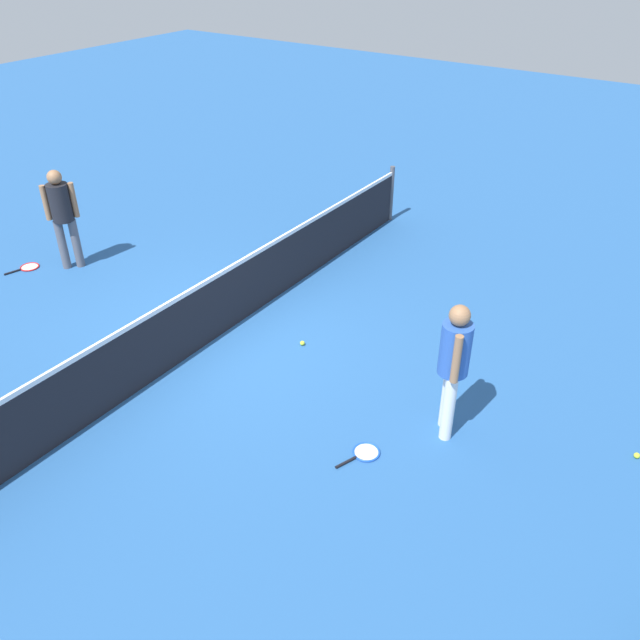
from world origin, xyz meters
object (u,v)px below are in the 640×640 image
Objects in this scene: tennis_racket_near_player at (364,453)px; player_near_side at (454,361)px; player_far_side at (62,211)px; tennis_ball_midcourt at (302,343)px; tennis_racket_far_player at (28,267)px; tennis_ball_by_net at (637,456)px.

player_near_side is at bearing -33.62° from tennis_racket_near_player.
tennis_ball_midcourt is (0.27, -4.59, -0.98)m from player_far_side.
player_far_side reaches higher than tennis_racket_near_player.
tennis_racket_far_player is at bearing 85.11° from tennis_racket_near_player.
tennis_racket_far_player is at bearing 91.96° from player_near_side.
player_far_side is at bearing 80.44° from tennis_racket_near_player.
tennis_racket_far_player is at bearing 96.30° from tennis_ball_by_net.
player_far_side is at bearing 93.42° from tennis_ball_midcourt.
tennis_racket_near_player is 9.18× the size of tennis_ball_midcourt.
tennis_racket_far_player is (-0.26, 7.60, -1.00)m from player_near_side.
tennis_racket_near_player is 9.18× the size of tennis_ball_by_net.
player_near_side is 1.44m from tennis_racket_near_player.
tennis_racket_near_player is (-0.86, 0.57, -1.00)m from player_near_side.
tennis_racket_near_player is 2.28m from tennis_ball_midcourt.
tennis_ball_midcourt is at bearing 93.94° from tennis_ball_by_net.
player_near_side is at bearing -101.66° from tennis_ball_midcourt.
tennis_racket_far_player is 9.19× the size of tennis_ball_midcourt.
tennis_ball_midcourt is (0.76, -5.20, 0.02)m from tennis_racket_far_player.
tennis_ball_by_net is (0.57, -8.95, -0.98)m from player_far_side.
player_far_side is 6.59m from tennis_racket_near_player.
tennis_racket_near_player is 3.02m from tennis_ball_by_net.
tennis_ball_midcourt is (1.36, 1.83, 0.02)m from tennis_racket_near_player.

